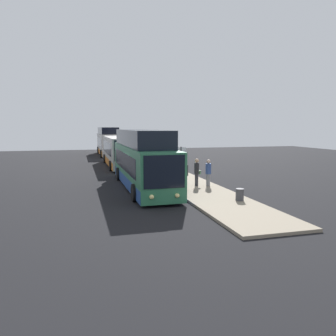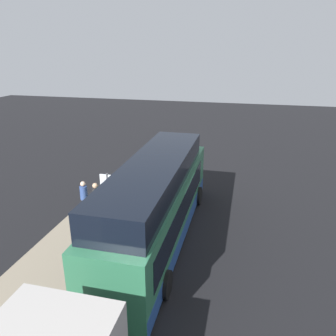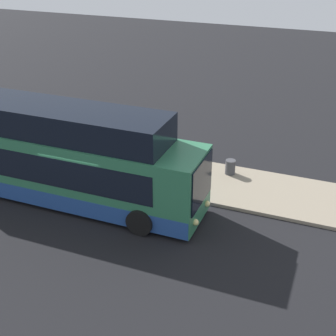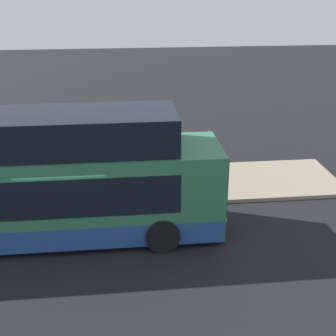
{
  "view_description": "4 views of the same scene",
  "coord_description": "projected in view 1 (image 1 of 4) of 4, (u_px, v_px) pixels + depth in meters",
  "views": [
    {
      "loc": [
        20.41,
        -4.08,
        4.14
      ],
      "look_at": [
        3.13,
        0.63,
        1.86
      ],
      "focal_mm": 35.0,
      "sensor_mm": 36.0,
      "label": 1
    },
    {
      "loc": [
        -13.79,
        -3.47,
        8.23
      ],
      "look_at": [
        3.13,
        0.63,
        1.86
      ],
      "focal_mm": 35.0,
      "sensor_mm": 36.0,
      "label": 2
    },
    {
      "loc": [
        8.84,
        -13.7,
        9.77
      ],
      "look_at": [
        3.13,
        0.63,
        1.86
      ],
      "focal_mm": 50.0,
      "sensor_mm": 36.0,
      "label": 3
    },
    {
      "loc": [
        1.64,
        -12.87,
        7.49
      ],
      "look_at": [
        3.13,
        0.63,
        1.86
      ],
      "focal_mm": 50.0,
      "sensor_mm": 36.0,
      "label": 4
    }
  ],
  "objects": [
    {
      "name": "passenger_boarding",
      "position": [
        185.0,
        173.0,
        21.16
      ],
      "size": [
        0.52,
        0.63,
        1.82
      ],
      "rotation": [
        0.0,
        0.0,
        -2.71
      ],
      "color": "silver",
      "rests_on": "platform"
    },
    {
      "name": "bus_lead",
      "position": [
        142.0,
        162.0,
        22.14
      ],
      "size": [
        11.74,
        2.74,
        3.91
      ],
      "color": "#2D704C",
      "rests_on": "ground"
    },
    {
      "name": "platform",
      "position": [
        195.0,
        187.0,
        21.98
      ],
      "size": [
        20.0,
        3.48,
        0.14
      ],
      "color": "gray",
      "rests_on": "ground"
    },
    {
      "name": "suitcase",
      "position": [
        184.0,
        184.0,
        20.74
      ],
      "size": [
        0.48,
        0.22,
        1.0
      ],
      "color": "black",
      "rests_on": "platform"
    },
    {
      "name": "bus_second",
      "position": [
        119.0,
        152.0,
        34.43
      ],
      "size": [
        11.3,
        2.86,
        3.04
      ],
      "color": "#B2ADA8",
      "rests_on": "ground"
    },
    {
      "name": "trash_bin",
      "position": [
        240.0,
        195.0,
        17.75
      ],
      "size": [
        0.44,
        0.44,
        0.65
      ],
      "color": "#3F3F44",
      "rests_on": "platform"
    },
    {
      "name": "passenger_waiting",
      "position": [
        197.0,
        171.0,
        22.08
      ],
      "size": [
        0.54,
        0.58,
        1.85
      ],
      "rotation": [
        0.0,
        0.0,
        0.64
      ],
      "color": "#2D2D33",
      "rests_on": "platform"
    },
    {
      "name": "sign_post",
      "position": [
        181.0,
        160.0,
        22.28
      ],
      "size": [
        0.1,
        0.74,
        2.65
      ],
      "color": "#4C4C51",
      "rests_on": "platform"
    },
    {
      "name": "bus_third",
      "position": [
        108.0,
        143.0,
        47.45
      ],
      "size": [
        11.06,
        2.78,
        4.02
      ],
      "color": "#B2ADA8",
      "rests_on": "ground"
    },
    {
      "name": "passenger_with_bags",
      "position": [
        208.0,
        172.0,
        22.1
      ],
      "size": [
        0.42,
        0.42,
        1.78
      ],
      "rotation": [
        0.0,
        0.0,
        -1.43
      ],
      "color": "gray",
      "rests_on": "platform"
    },
    {
      "name": "ground",
      "position": [
        146.0,
        191.0,
        21.12
      ],
      "size": [
        80.0,
        80.0,
        0.0
      ],
      "primitive_type": "plane",
      "color": "black"
    }
  ]
}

